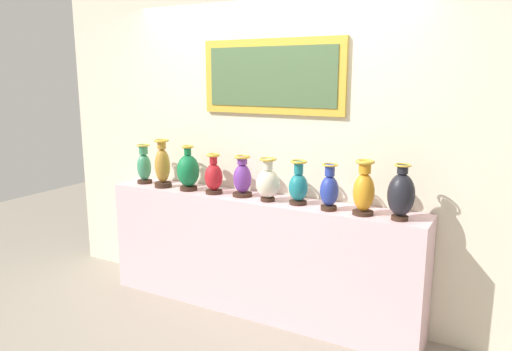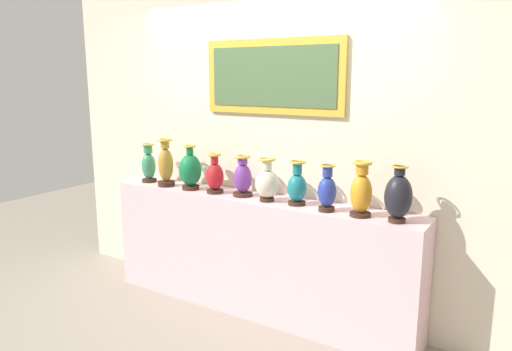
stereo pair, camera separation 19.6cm
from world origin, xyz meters
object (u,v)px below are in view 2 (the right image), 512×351
vase_emerald (190,170)px  vase_amber (361,192)px  vase_crimson (215,176)px  vase_cobalt (327,191)px  vase_onyx (398,196)px  vase_violet (243,178)px  vase_ochre (166,165)px  vase_teal (297,186)px  vase_jade (149,165)px  vase_ivory (267,183)px

vase_emerald → vase_amber: size_ratio=0.99×
vase_emerald → vase_crimson: size_ratio=1.15×
vase_cobalt → vase_amber: size_ratio=0.88×
vase_cobalt → vase_onyx: vase_onyx is taller
vase_crimson → vase_violet: size_ratio=1.00×
vase_ochre → vase_cobalt: 1.53m
vase_teal → vase_cobalt: 0.26m
vase_ochre → vase_emerald: bearing=2.3°
vase_violet → vase_amber: 1.00m
vase_ochre → vase_violet: 0.77m
vase_emerald → vase_cobalt: vase_emerald is taller
vase_jade → vase_ochre: 0.25m
vase_ochre → vase_onyx: bearing=-0.1°
vase_teal → vase_ochre: bearing=-178.1°
vase_ivory → vase_onyx: size_ratio=0.88×
vase_ivory → vase_cobalt: 0.51m
vase_ochre → vase_amber: bearing=0.1°
vase_ivory → vase_teal: size_ratio=1.00×
vase_jade → vase_crimson: vase_jade is taller
vase_violet → vase_onyx: size_ratio=0.87×
vase_crimson → vase_teal: 0.75m
vase_violet → vase_onyx: (1.26, -0.05, 0.03)m
vase_violet → vase_amber: (1.00, -0.05, 0.03)m
vase_teal → vase_onyx: vase_onyx is taller
vase_violet → vase_onyx: bearing=-2.5°
vase_jade → vase_amber: size_ratio=0.91×
vase_jade → vase_ochre: vase_ochre is taller
vase_emerald → vase_cobalt: (1.26, -0.01, -0.02)m
vase_amber → vase_violet: bearing=177.2°
vase_jade → vase_violet: vase_jade is taller
vase_crimson → vase_teal: (0.74, 0.02, 0.00)m
vase_jade → vase_teal: 1.51m
vase_jade → vase_ivory: (1.27, -0.03, -0.01)m
vase_onyx → vase_emerald: bearing=179.6°
vase_jade → vase_crimson: (0.77, -0.03, -0.02)m
vase_cobalt → vase_teal: bearing=170.4°
vase_violet → vase_onyx: 1.26m
vase_emerald → vase_onyx: (1.76, -0.01, 0.01)m
vase_jade → vase_onyx: size_ratio=0.92×
vase_ochre → vase_onyx: size_ratio=1.09×
vase_jade → vase_emerald: bearing=-3.6°
vase_amber → vase_onyx: (0.25, -0.01, 0.00)m
vase_amber → vase_onyx: vase_amber is taller
vase_crimson → vase_onyx: size_ratio=0.87×
vase_crimson → vase_ivory: (0.50, -0.00, 0.00)m
vase_teal → vase_violet: bearing=178.7°
vase_emerald → vase_onyx: same height
vase_ivory → vase_cobalt: (0.51, -0.02, 0.00)m
vase_emerald → vase_ivory: (0.75, 0.00, -0.02)m
vase_crimson → vase_violet: (0.25, 0.04, 0.01)m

